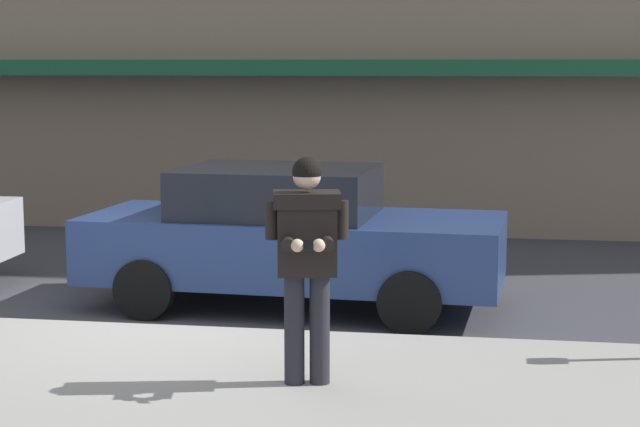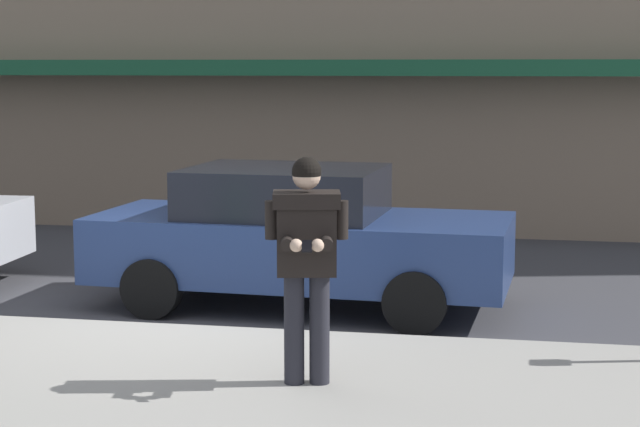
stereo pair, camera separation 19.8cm
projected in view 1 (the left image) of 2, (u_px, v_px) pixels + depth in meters
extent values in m
plane|color=#3D3D42|center=(171.00, 333.00, 10.60)|extent=(80.00, 80.00, 0.00)
cube|color=silver|center=(271.00, 336.00, 10.49)|extent=(28.00, 0.12, 0.01)
cube|color=#195133|center=(354.00, 68.00, 16.09)|extent=(26.60, 0.70, 0.24)
cube|color=navy|center=(294.00, 247.00, 11.65)|extent=(4.59, 2.06, 0.70)
cube|color=black|center=(278.00, 191.00, 11.60)|extent=(2.16, 1.75, 0.52)
cylinder|color=black|center=(430.00, 270.00, 12.22)|extent=(0.65, 0.25, 0.64)
cylinder|color=black|center=(410.00, 302.00, 10.57)|extent=(0.65, 0.25, 0.64)
cylinder|color=black|center=(199.00, 260.00, 12.82)|extent=(0.65, 0.25, 0.64)
cylinder|color=black|center=(145.00, 289.00, 11.17)|extent=(0.65, 0.25, 0.64)
cylinder|color=#23232B|center=(320.00, 329.00, 8.42)|extent=(0.16, 0.16, 0.88)
cylinder|color=#23232B|center=(294.00, 329.00, 8.41)|extent=(0.16, 0.16, 0.88)
cube|color=black|center=(307.00, 234.00, 8.31)|extent=(0.51, 0.39, 0.64)
cube|color=black|center=(307.00, 200.00, 8.28)|extent=(0.58, 0.44, 0.12)
cylinder|color=black|center=(341.00, 220.00, 8.31)|extent=(0.11, 0.11, 0.30)
cylinder|color=black|center=(327.00, 242.00, 8.17)|extent=(0.16, 0.31, 0.10)
sphere|color=beige|center=(319.00, 245.00, 8.03)|extent=(0.10, 0.10, 0.10)
cylinder|color=black|center=(272.00, 220.00, 8.29)|extent=(0.11, 0.11, 0.30)
cylinder|color=black|center=(288.00, 242.00, 8.15)|extent=(0.16, 0.31, 0.10)
sphere|color=beige|center=(297.00, 246.00, 8.02)|extent=(0.10, 0.10, 0.10)
cube|color=black|center=(308.00, 246.00, 7.98)|extent=(0.10, 0.15, 0.07)
sphere|color=beige|center=(307.00, 176.00, 8.22)|extent=(0.22, 0.22, 0.22)
sphere|color=black|center=(307.00, 172.00, 8.22)|extent=(0.23, 0.23, 0.23)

